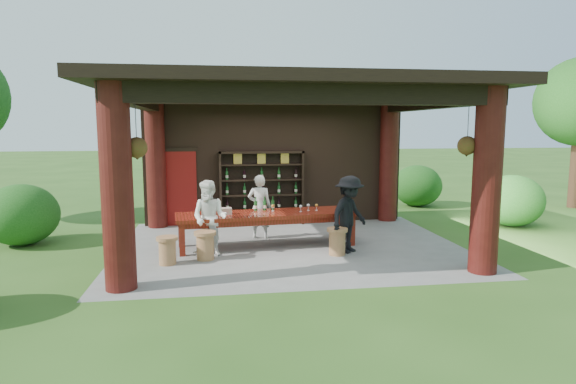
{
  "coord_description": "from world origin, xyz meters",
  "views": [
    {
      "loc": [
        -1.57,
        -10.25,
        2.61
      ],
      "look_at": [
        0.0,
        0.4,
        1.15
      ],
      "focal_mm": 30.0,
      "sensor_mm": 36.0,
      "label": 1
    }
  ],
  "objects": [
    {
      "name": "guest_man",
      "position": [
        1.13,
        -0.69,
        0.81
      ],
      "size": [
        1.19,
        1.12,
        1.61
      ],
      "primitive_type": "imported",
      "rotation": [
        0.0,
        0.0,
        0.68
      ],
      "color": "black",
      "rests_on": "ground"
    },
    {
      "name": "wine_shelf",
      "position": [
        -0.4,
        2.45,
        0.99
      ],
      "size": [
        2.25,
        0.34,
        1.98
      ],
      "color": "black",
      "rests_on": "ground"
    },
    {
      "name": "tasting_table",
      "position": [
        -0.52,
        0.08,
        0.64
      ],
      "size": [
        3.99,
        1.38,
        0.75
      ],
      "rotation": [
        0.0,
        0.0,
        0.1
      ],
      "color": "#5D1C0D",
      "rests_on": "ground"
    },
    {
      "name": "guest_woman",
      "position": [
        -1.74,
        -0.5,
        0.77
      ],
      "size": [
        0.91,
        0.82,
        1.54
      ],
      "primitive_type": "imported",
      "rotation": [
        0.0,
        0.0,
        -0.38
      ],
      "color": "white",
      "rests_on": "ground"
    },
    {
      "name": "host",
      "position": [
        -0.61,
        0.85,
        0.75
      ],
      "size": [
        0.61,
        0.46,
        1.51
      ],
      "primitive_type": "imported",
      "rotation": [
        0.0,
        0.0,
        2.95
      ],
      "color": "beige",
      "rests_on": "ground"
    },
    {
      "name": "shrubs",
      "position": [
        1.18,
        0.78,
        0.56
      ],
      "size": [
        14.03,
        9.58,
        1.36
      ],
      "color": "#194C14",
      "rests_on": "ground"
    },
    {
      "name": "pavilion",
      "position": [
        -0.01,
        0.43,
        2.13
      ],
      "size": [
        7.5,
        6.0,
        3.6
      ],
      "color": "slate",
      "rests_on": "ground"
    },
    {
      "name": "stool_near_right",
      "position": [
        0.83,
        -0.87,
        0.3
      ],
      "size": [
        0.42,
        0.42,
        0.56
      ],
      "rotation": [
        0.0,
        0.0,
        0.33
      ],
      "color": "#95633B",
      "rests_on": "ground"
    },
    {
      "name": "stool_near_left",
      "position": [
        -1.84,
        -0.84,
        0.3
      ],
      "size": [
        0.43,
        0.43,
        0.57
      ],
      "rotation": [
        0.0,
        0.0,
        0.04
      ],
      "color": "#95633B",
      "rests_on": "ground"
    },
    {
      "name": "stool_far_left",
      "position": [
        -2.55,
        -1.07,
        0.29
      ],
      "size": [
        0.41,
        0.41,
        0.54
      ],
      "rotation": [
        0.0,
        0.0,
        -0.08
      ],
      "color": "#95633B",
      "rests_on": "ground"
    },
    {
      "name": "table_bottles",
      "position": [
        -0.54,
        0.39,
        0.9
      ],
      "size": [
        0.47,
        0.14,
        0.31
      ],
      "color": "#194C1E",
      "rests_on": "tasting_table"
    },
    {
      "name": "trees",
      "position": [
        3.54,
        1.32,
        3.37
      ],
      "size": [
        21.13,
        9.92,
        4.8
      ],
      "color": "#3F2819",
      "rests_on": "ground"
    },
    {
      "name": "table_glasses",
      "position": [
        0.23,
        0.18,
        0.82
      ],
      "size": [
        1.05,
        0.24,
        0.15
      ],
      "color": "silver",
      "rests_on": "tasting_table"
    },
    {
      "name": "ground",
      "position": [
        0.0,
        0.0,
        0.0
      ],
      "size": [
        90.0,
        90.0,
        0.0
      ],
      "primitive_type": "plane",
      "color": "#2D5119",
      "rests_on": "ground"
    },
    {
      "name": "napkin_basket",
      "position": [
        -1.42,
        -0.01,
        0.82
      ],
      "size": [
        0.28,
        0.2,
        0.14
      ],
      "primitive_type": "cube",
      "rotation": [
        0.0,
        0.0,
        0.1
      ],
      "color": "#BF6672",
      "rests_on": "tasting_table"
    }
  ]
}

